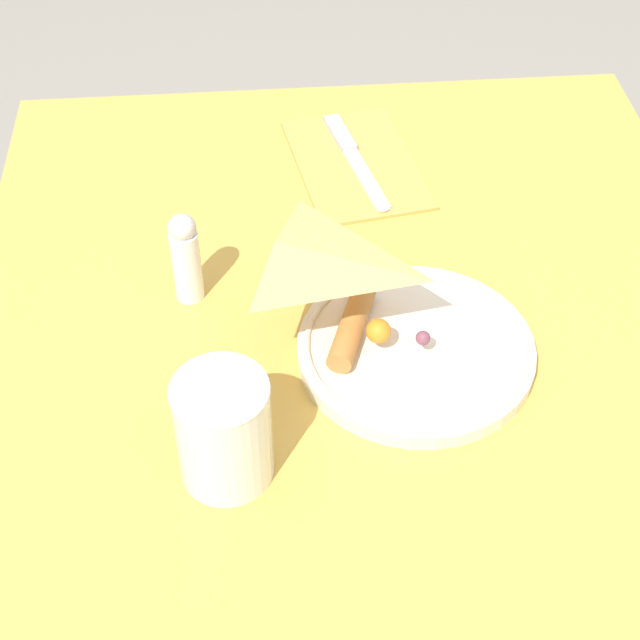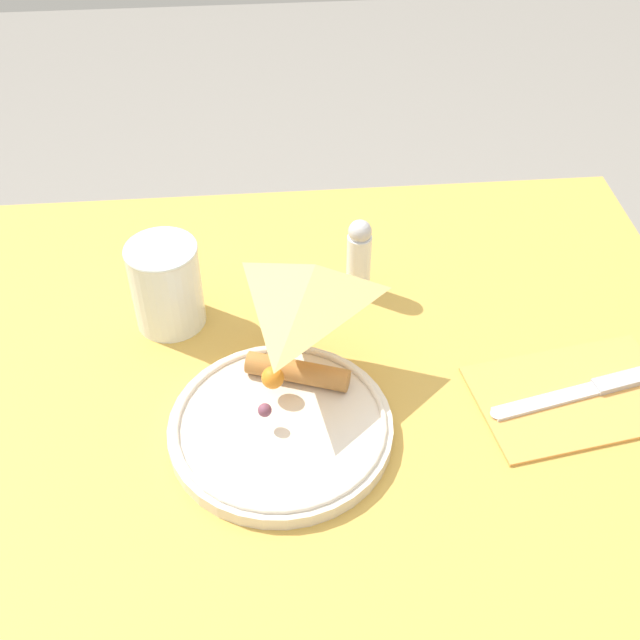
% 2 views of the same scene
% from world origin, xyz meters
% --- Properties ---
extents(dining_table, '(0.99, 0.78, 0.74)m').
position_xyz_m(dining_table, '(0.00, 0.00, 0.63)').
color(dining_table, gold).
rests_on(dining_table, ground_plane).
extents(plate_pizza, '(0.23, 0.23, 0.05)m').
position_xyz_m(plate_pizza, '(-0.01, 0.05, 0.76)').
color(plate_pizza, silver).
rests_on(plate_pizza, dining_table).
extents(milk_glass, '(0.08, 0.08, 0.11)m').
position_xyz_m(milk_glass, '(0.11, -0.13, 0.80)').
color(milk_glass, white).
rests_on(milk_glass, dining_table).
extents(napkin_folded, '(0.23, 0.17, 0.00)m').
position_xyz_m(napkin_folded, '(-0.32, 0.02, 0.75)').
color(napkin_folded, '#E59E4C').
rests_on(napkin_folded, dining_table).
extents(butter_knife, '(0.19, 0.06, 0.01)m').
position_xyz_m(butter_knife, '(-0.33, 0.02, 0.75)').
color(butter_knife, '#B2B2B7').
rests_on(butter_knife, napkin_folded).
extents(salt_shaker, '(0.03, 0.03, 0.10)m').
position_xyz_m(salt_shaker, '(-0.11, -0.17, 0.80)').
color(salt_shaker, white).
rests_on(salt_shaker, dining_table).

